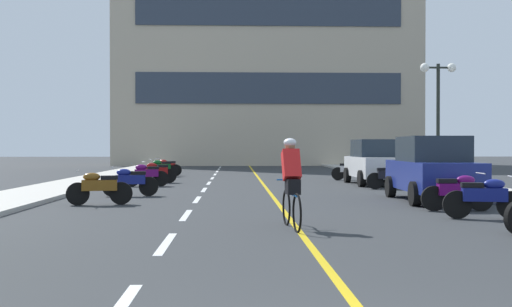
{
  "coord_description": "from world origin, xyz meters",
  "views": [
    {
      "loc": [
        -0.92,
        -3.65,
        1.53
      ],
      "look_at": [
        -0.19,
        17.09,
        1.3
      ],
      "focal_mm": 42.88,
      "sensor_mm": 36.0,
      "label": 1
    }
  ],
  "objects_px": {
    "motorcycle_10": "(350,170)",
    "motorcycle_5": "(99,187)",
    "motorcycle_7": "(391,176)",
    "motorcycle_9": "(156,172)",
    "parked_car_mid": "(375,162)",
    "cyclist_rider": "(291,181)",
    "motorcycle_6": "(130,181)",
    "motorcycle_12": "(166,167)",
    "parked_car_near": "(432,169)",
    "motorcycle_3": "(485,197)",
    "motorcycle_8": "(146,174)",
    "motorcycle_11": "(161,168)",
    "street_lamp_mid": "(438,94)",
    "motorcycle_4": "(458,191)"
  },
  "relations": [
    {
      "from": "motorcycle_10",
      "to": "motorcycle_5",
      "type": "bearing_deg",
      "value": -127.61
    },
    {
      "from": "motorcycle_5",
      "to": "motorcycle_7",
      "type": "relative_size",
      "value": 0.99
    },
    {
      "from": "motorcycle_5",
      "to": "motorcycle_9",
      "type": "distance_m",
      "value": 9.64
    },
    {
      "from": "parked_car_mid",
      "to": "cyclist_rider",
      "type": "bearing_deg",
      "value": -109.37
    },
    {
      "from": "motorcycle_6",
      "to": "motorcycle_12",
      "type": "xyz_separation_m",
      "value": [
        -0.39,
        13.49,
        0.0
      ]
    },
    {
      "from": "parked_car_near",
      "to": "motorcycle_3",
      "type": "xyz_separation_m",
      "value": [
        -0.25,
        -4.23,
        -0.44
      ]
    },
    {
      "from": "motorcycle_8",
      "to": "motorcycle_10",
      "type": "distance_m",
      "value": 9.54
    },
    {
      "from": "motorcycle_11",
      "to": "motorcycle_5",
      "type": "bearing_deg",
      "value": -89.39
    },
    {
      "from": "street_lamp_mid",
      "to": "motorcycle_10",
      "type": "bearing_deg",
      "value": 132.23
    },
    {
      "from": "motorcycle_5",
      "to": "cyclist_rider",
      "type": "distance_m",
      "value": 6.63
    },
    {
      "from": "motorcycle_5",
      "to": "motorcycle_11",
      "type": "distance_m",
      "value": 14.81
    },
    {
      "from": "motorcycle_9",
      "to": "motorcycle_6",
      "type": "bearing_deg",
      "value": -89.42
    },
    {
      "from": "motorcycle_4",
      "to": "motorcycle_11",
      "type": "height_order",
      "value": "same"
    },
    {
      "from": "motorcycle_12",
      "to": "cyclist_rider",
      "type": "height_order",
      "value": "cyclist_rider"
    },
    {
      "from": "street_lamp_mid",
      "to": "motorcycle_6",
      "type": "bearing_deg",
      "value": -154.56
    },
    {
      "from": "parked_car_mid",
      "to": "cyclist_rider",
      "type": "xyz_separation_m",
      "value": [
        -4.6,
        -13.09,
        -0.03
      ]
    },
    {
      "from": "motorcycle_6",
      "to": "motorcycle_4",
      "type": "bearing_deg",
      "value": -28.55
    },
    {
      "from": "motorcycle_6",
      "to": "motorcycle_10",
      "type": "relative_size",
      "value": 1.0
    },
    {
      "from": "motorcycle_5",
      "to": "street_lamp_mid",
      "type": "bearing_deg",
      "value": 34.96
    },
    {
      "from": "motorcycle_8",
      "to": "motorcycle_10",
      "type": "bearing_deg",
      "value": 24.78
    },
    {
      "from": "motorcycle_12",
      "to": "motorcycle_4",
      "type": "bearing_deg",
      "value": -63.86
    },
    {
      "from": "motorcycle_10",
      "to": "motorcycle_11",
      "type": "bearing_deg",
      "value": 159.48
    },
    {
      "from": "cyclist_rider",
      "to": "street_lamp_mid",
      "type": "bearing_deg",
      "value": 61.16
    },
    {
      "from": "motorcycle_12",
      "to": "cyclist_rider",
      "type": "distance_m",
      "value": 21.53
    },
    {
      "from": "motorcycle_6",
      "to": "motorcycle_9",
      "type": "xyz_separation_m",
      "value": [
        -0.07,
        6.85,
        0.0
      ]
    },
    {
      "from": "motorcycle_6",
      "to": "street_lamp_mid",
      "type": "bearing_deg",
      "value": 25.44
    },
    {
      "from": "motorcycle_5",
      "to": "motorcycle_9",
      "type": "relative_size",
      "value": 1.03
    },
    {
      "from": "motorcycle_3",
      "to": "parked_car_near",
      "type": "bearing_deg",
      "value": 86.55
    },
    {
      "from": "cyclist_rider",
      "to": "motorcycle_4",
      "type": "bearing_deg",
      "value": 34.46
    },
    {
      "from": "motorcycle_12",
      "to": "motorcycle_9",
      "type": "bearing_deg",
      "value": -87.25
    },
    {
      "from": "parked_car_mid",
      "to": "motorcycle_9",
      "type": "xyz_separation_m",
      "value": [
        -8.96,
        1.28,
        -0.44
      ]
    },
    {
      "from": "street_lamp_mid",
      "to": "parked_car_near",
      "type": "height_order",
      "value": "street_lamp_mid"
    },
    {
      "from": "motorcycle_5",
      "to": "motorcycle_7",
      "type": "distance_m",
      "value": 10.71
    },
    {
      "from": "cyclist_rider",
      "to": "motorcycle_8",
      "type": "bearing_deg",
      "value": 110.11
    },
    {
      "from": "parked_car_mid",
      "to": "motorcycle_3",
      "type": "bearing_deg",
      "value": -91.9
    },
    {
      "from": "motorcycle_3",
      "to": "motorcycle_8",
      "type": "bearing_deg",
      "value": 128.54
    },
    {
      "from": "motorcycle_10",
      "to": "motorcycle_12",
      "type": "bearing_deg",
      "value": 151.43
    },
    {
      "from": "street_lamp_mid",
      "to": "motorcycle_10",
      "type": "height_order",
      "value": "street_lamp_mid"
    },
    {
      "from": "motorcycle_4",
      "to": "cyclist_rider",
      "type": "xyz_separation_m",
      "value": [
        -4.22,
        -2.9,
        0.41
      ]
    },
    {
      "from": "parked_car_mid",
      "to": "motorcycle_9",
      "type": "bearing_deg",
      "value": 171.86
    },
    {
      "from": "motorcycle_8",
      "to": "motorcycle_11",
      "type": "bearing_deg",
      "value": 92.41
    },
    {
      "from": "motorcycle_10",
      "to": "motorcycle_12",
      "type": "relative_size",
      "value": 1.03
    },
    {
      "from": "street_lamp_mid",
      "to": "motorcycle_3",
      "type": "xyz_separation_m",
      "value": [
        -2.92,
        -11.66,
        -3.18
      ]
    },
    {
      "from": "street_lamp_mid",
      "to": "parked_car_mid",
      "type": "xyz_separation_m",
      "value": [
        -2.53,
        0.14,
        -2.73
      ]
    },
    {
      "from": "parked_car_near",
      "to": "motorcycle_10",
      "type": "bearing_deg",
      "value": 91.42
    },
    {
      "from": "parked_car_mid",
      "to": "motorcycle_5",
      "type": "distance_m",
      "value": 12.45
    },
    {
      "from": "motorcycle_3",
      "to": "motorcycle_10",
      "type": "distance_m",
      "value": 14.89
    },
    {
      "from": "motorcycle_7",
      "to": "motorcycle_9",
      "type": "distance_m",
      "value": 9.77
    },
    {
      "from": "motorcycle_9",
      "to": "parked_car_near",
      "type": "bearing_deg",
      "value": -45.1
    },
    {
      "from": "motorcycle_5",
      "to": "motorcycle_6",
      "type": "distance_m",
      "value": 2.8
    }
  ]
}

